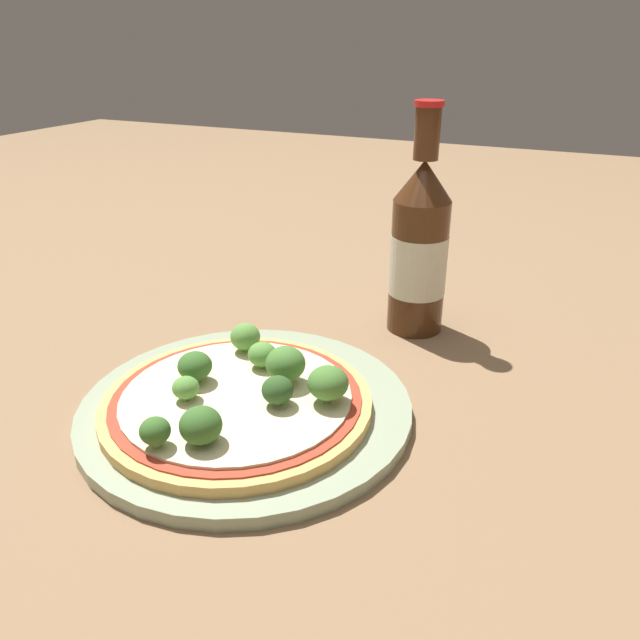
% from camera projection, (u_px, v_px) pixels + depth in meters
% --- Properties ---
extents(ground_plane, '(3.00, 3.00, 0.00)m').
position_uv_depth(ground_plane, '(214.00, 418.00, 0.54)').
color(ground_plane, '#846647').
extents(plate, '(0.29, 0.29, 0.01)m').
position_uv_depth(plate, '(246.00, 407.00, 0.55)').
color(plate, '#93A384').
rests_on(plate, ground_plane).
extents(pizza, '(0.23, 0.23, 0.01)m').
position_uv_depth(pizza, '(237.00, 401.00, 0.53)').
color(pizza, tan).
rests_on(pizza, plate).
extents(broccoli_floret_0, '(0.03, 0.03, 0.03)m').
position_uv_depth(broccoli_floret_0, '(286.00, 364.00, 0.54)').
color(broccoli_floret_0, '#7A9E5B').
rests_on(broccoli_floret_0, pizza).
extents(broccoli_floret_1, '(0.03, 0.03, 0.03)m').
position_uv_depth(broccoli_floret_1, '(201.00, 425.00, 0.46)').
color(broccoli_floret_1, '#7A9E5B').
rests_on(broccoli_floret_1, pizza).
extents(broccoli_floret_2, '(0.03, 0.03, 0.03)m').
position_uv_depth(broccoli_floret_2, '(195.00, 366.00, 0.54)').
color(broccoli_floret_2, '#7A9E5B').
rests_on(broccoli_floret_2, pizza).
extents(broccoli_floret_3, '(0.03, 0.03, 0.03)m').
position_uv_depth(broccoli_floret_3, '(278.00, 390.00, 0.51)').
color(broccoli_floret_3, '#7A9E5B').
rests_on(broccoli_floret_3, pizza).
extents(broccoli_floret_4, '(0.02, 0.02, 0.02)m').
position_uv_depth(broccoli_floret_4, '(155.00, 431.00, 0.46)').
color(broccoli_floret_4, '#7A9E5B').
rests_on(broccoli_floret_4, pizza).
extents(broccoli_floret_5, '(0.02, 0.02, 0.02)m').
position_uv_depth(broccoli_floret_5, '(186.00, 388.00, 0.52)').
color(broccoli_floret_5, '#7A9E5B').
rests_on(broccoli_floret_5, pizza).
extents(broccoli_floret_6, '(0.03, 0.03, 0.03)m').
position_uv_depth(broccoli_floret_6, '(245.00, 337.00, 0.59)').
color(broccoli_floret_6, '#7A9E5B').
rests_on(broccoli_floret_6, pizza).
extents(broccoli_floret_7, '(0.03, 0.03, 0.02)m').
position_uv_depth(broccoli_floret_7, '(262.00, 354.00, 0.57)').
color(broccoli_floret_7, '#7A9E5B').
rests_on(broccoli_floret_7, pizza).
extents(broccoli_floret_8, '(0.03, 0.03, 0.03)m').
position_uv_depth(broccoli_floret_8, '(328.00, 383.00, 0.51)').
color(broccoli_floret_8, '#7A9E5B').
rests_on(broccoli_floret_8, pizza).
extents(beer_bottle, '(0.06, 0.06, 0.24)m').
position_uv_depth(beer_bottle, '(419.00, 248.00, 0.67)').
color(beer_bottle, '#472814').
rests_on(beer_bottle, ground_plane).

